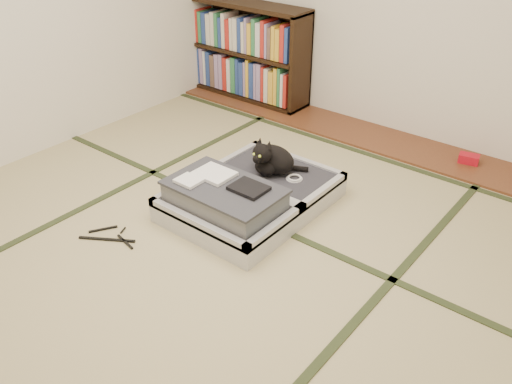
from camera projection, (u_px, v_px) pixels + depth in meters
The scene contains 10 objects.
floor at pixel (214, 247), 3.33m from camera, with size 4.50×4.50×0.00m, color tan.
wood_strip at pixel (371, 137), 4.66m from camera, with size 4.00×0.50×0.02m, color brown.
red_item at pixel (469, 159), 4.21m from camera, with size 0.15×0.09×0.07m, color #B70E1E.
room_shell at pixel (202, 0), 2.57m from camera, with size 4.50×4.50×4.50m.
tatami_borders at pixel (264, 212), 3.66m from camera, with size 4.00×4.50×0.01m.
bookcase at pixel (244, 52), 5.27m from camera, with size 1.38×0.31×0.92m.
suitcase at pixel (247, 196), 3.62m from camera, with size 0.83×1.10×0.33m.
cat at pixel (271, 159), 3.74m from camera, with size 0.37×0.37×0.30m.
cable_coil at pixel (294, 178), 3.72m from camera, with size 0.11×0.11×0.03m.
hanger at pixel (111, 237), 3.40m from camera, with size 0.36×0.26×0.01m.
Camera 1 is at (1.87, -1.92, 2.01)m, focal length 38.00 mm.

